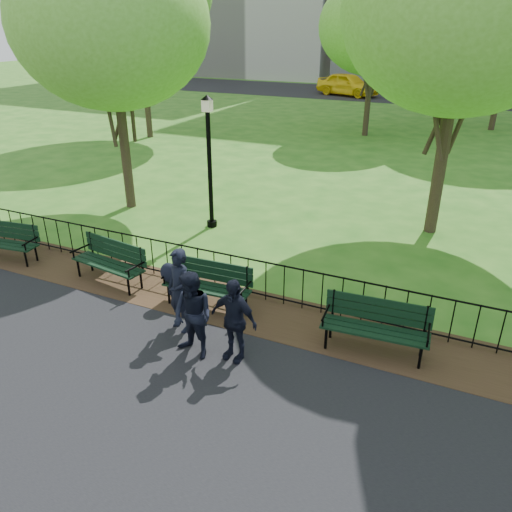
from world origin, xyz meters
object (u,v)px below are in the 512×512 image
at_px(tree_near_e, 465,9).
at_px(taxi, 348,84).
at_px(tree_near_w, 111,24).
at_px(park_bench_left_a, 111,257).
at_px(person_left, 180,291).
at_px(tree_far_c, 375,26).
at_px(person_right, 234,320).
at_px(park_bench_left_b, 5,237).
at_px(lamppost, 209,158).
at_px(park_bench_main, 193,277).
at_px(sedan_silver, 452,90).
at_px(park_bench_right_a, 376,321).
at_px(person_mid, 193,316).

xyz_separation_m(tree_near_e, taxi, (-9.49, 25.84, -4.65)).
distance_m(tree_near_w, tree_near_e, 8.96).
height_order(park_bench_left_a, person_left, person_left).
xyz_separation_m(tree_far_c, person_right, (2.39, -19.19, -4.27)).
relative_size(park_bench_left_b, lamppost, 0.51).
xyz_separation_m(park_bench_main, tree_far_c, (-0.82, 17.93, 4.42)).
bearing_deg(sedan_silver, lamppost, 166.59).
distance_m(lamppost, tree_near_e, 7.03).
height_order(park_bench_left_b, person_right, person_right).
relative_size(park_bench_main, tree_near_e, 0.24).
bearing_deg(person_left, lamppost, 134.40).
relative_size(lamppost, person_right, 2.37).
bearing_deg(park_bench_right_a, person_right, -153.94).
height_order(person_left, taxi, taxi).
bearing_deg(tree_near_w, tree_far_c, 73.35).
height_order(park_bench_left_b, sedan_silver, sedan_silver).
height_order(tree_near_w, tree_near_e, tree_near_e).
distance_m(park_bench_main, tree_near_e, 8.73).
relative_size(park_bench_left_a, tree_near_e, 0.24).
bearing_deg(park_bench_main, lamppost, 111.72).
height_order(park_bench_left_b, tree_near_e, tree_near_e).
bearing_deg(person_right, park_bench_left_a, 167.01).
bearing_deg(taxi, sedan_silver, -67.49).
xyz_separation_m(tree_near_w, taxi, (-0.73, 27.66, -4.34)).
xyz_separation_m(park_bench_main, tree_near_w, (-4.90, 4.29, 4.57)).
relative_size(taxi, sedan_silver, 1.07).
bearing_deg(person_mid, park_bench_right_a, 41.55).
bearing_deg(taxi, park_bench_left_a, -154.99).
bearing_deg(person_left, tree_far_c, 114.53).
distance_m(park_bench_right_a, lamppost, 6.86).
relative_size(person_left, person_mid, 1.03).
bearing_deg(tree_far_c, park_bench_left_b, -103.78).
distance_m(tree_far_c, sedan_silver, 15.38).
distance_m(park_bench_left_b, sedan_silver, 33.27).
bearing_deg(park_bench_left_a, tree_far_c, 93.66).
distance_m(tree_near_w, tree_far_c, 14.23).
xyz_separation_m(park_bench_main, person_right, (1.57, -1.27, 0.14)).
xyz_separation_m(park_bench_left_a, park_bench_left_b, (-3.08, -0.14, -0.02)).
relative_size(person_left, taxi, 0.33).
bearing_deg(taxi, park_bench_left_b, -160.51).
bearing_deg(sedan_silver, person_right, 173.37).
relative_size(tree_far_c, taxi, 1.48).
bearing_deg(park_bench_left_a, person_right, -12.18).
bearing_deg(person_left, park_bench_right_a, 35.29).
distance_m(park_bench_left_b, tree_far_c, 19.04).
relative_size(park_bench_right_a, tree_near_w, 0.25).
xyz_separation_m(park_bench_left_a, tree_near_e, (6.02, 6.02, 4.91)).
distance_m(person_mid, taxi, 34.08).
relative_size(park_bench_right_a, taxi, 0.38).
xyz_separation_m(lamppost, person_mid, (2.69, -5.38, -1.15)).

